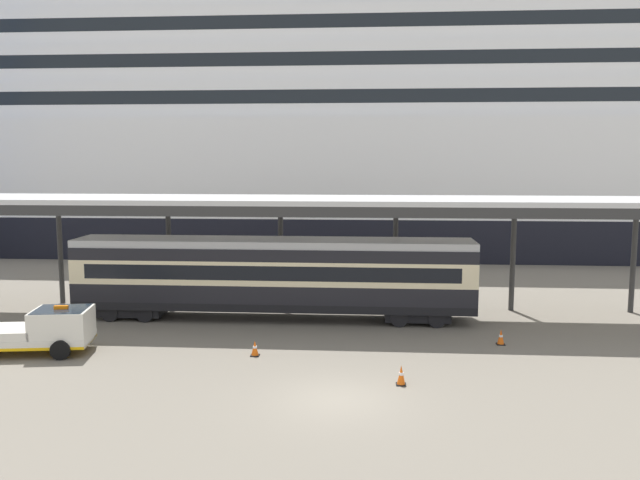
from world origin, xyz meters
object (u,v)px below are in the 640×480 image
Objects in this scene: traffic_cone_near at (401,375)px; traffic_cone_mid at (255,348)px; cruise_ship at (315,131)px; traffic_cone_far at (501,337)px; service_truck at (39,330)px; train_carriage at (273,275)px.

traffic_cone_near reaches higher than traffic_cone_mid.
traffic_cone_far is (11.00, -34.91, -10.42)m from cruise_ship.
cruise_ship is 38.06m from traffic_cone_far.
service_truck is at bearing -178.33° from traffic_cone_mid.
traffic_cone_far is at bearing -72.52° from cruise_ship.
cruise_ship is 189.08× the size of traffic_cone_far.
traffic_cone_far is (10.63, -3.77, -1.96)m from train_carriage.
service_truck is 7.91× the size of traffic_cone_far.
traffic_cone_mid is 10.78m from traffic_cone_far.
train_carriage is at bearing 123.14° from traffic_cone_near.
traffic_cone_far is at bearing 49.39° from traffic_cone_near.
train_carriage is 11.45m from traffic_cone_far.
traffic_cone_mid is at bearing -167.16° from traffic_cone_far.
train_carriage is 6.48m from traffic_cone_mid.
service_truck reaches higher than traffic_cone_mid.
service_truck is (-8.96, -6.43, -1.31)m from train_carriage.
traffic_cone_near is at bearing -27.15° from traffic_cone_mid.
traffic_cone_near is (5.99, -9.18, -1.94)m from train_carriage.
traffic_cone_mid is (0.12, -6.17, -1.98)m from train_carriage.
service_truck is at bearing -172.27° from traffic_cone_far.
traffic_cone_mid is at bearing 152.85° from traffic_cone_near.
traffic_cone_near is at bearing -10.41° from service_truck.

